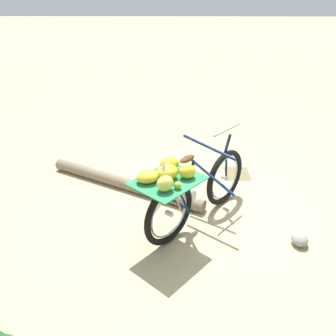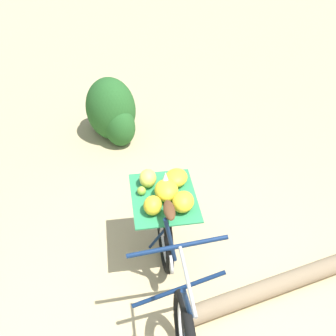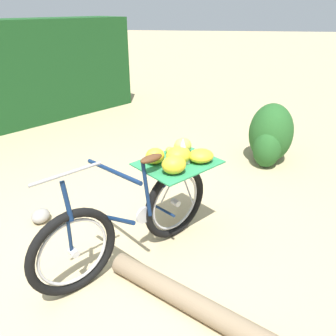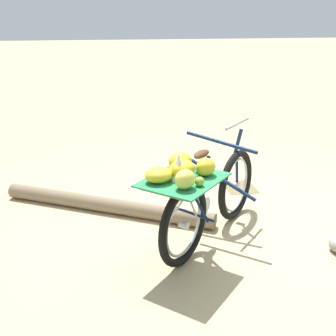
% 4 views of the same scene
% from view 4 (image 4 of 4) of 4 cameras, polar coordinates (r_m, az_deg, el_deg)
% --- Properties ---
extents(ground_plane, '(60.00, 60.00, 0.00)m').
position_cam_4_polar(ground_plane, '(4.46, 8.23, -7.86)').
color(ground_plane, tan).
extents(bicycle, '(1.53, 1.40, 1.03)m').
position_cam_4_polar(bicycle, '(3.92, 4.72, -3.28)').
color(bicycle, black).
rests_on(bicycle, ground_plane).
extents(fallen_log, '(1.29, 2.20, 0.16)m').
position_cam_4_polar(fallen_log, '(4.78, -8.09, -4.75)').
color(fallen_log, '#7F6B51').
rests_on(fallen_log, ground_plane).
extents(leaf_litter_patch, '(0.44, 0.36, 0.01)m').
position_cam_4_polar(leaf_litter_patch, '(5.47, 9.34, -2.46)').
color(leaf_litter_patch, olive).
rests_on(leaf_litter_patch, ground_plane).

